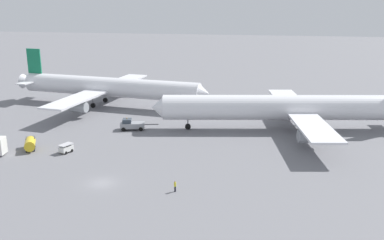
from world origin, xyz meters
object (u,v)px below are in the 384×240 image
(pushback_tug, at_px, (132,125))
(gse_fuel_bowser_stubby, at_px, (30,143))
(gse_baggage_cart_trailing, at_px, (66,148))
(airliner_at_gate_left, at_px, (108,87))
(airliner_being_pushed, at_px, (289,108))
(ground_crew_ramp_agent_by_cones, at_px, (175,186))

(pushback_tug, xyz_separation_m, gse_fuel_bowser_stubby, (-15.37, -16.69, 0.14))
(gse_fuel_bowser_stubby, xyz_separation_m, gse_baggage_cart_trailing, (7.64, -0.26, -0.47))
(gse_fuel_bowser_stubby, bearing_deg, gse_baggage_cart_trailing, -1.92)
(airliner_at_gate_left, relative_size, gse_fuel_bowser_stubby, 10.91)
(airliner_being_pushed, height_order, pushback_tug, airliner_being_pushed)
(ground_crew_ramp_agent_by_cones, bearing_deg, gse_fuel_bowser_stubby, 156.95)
(airliner_at_gate_left, xyz_separation_m, gse_fuel_bowser_stubby, (-2.06, -37.41, -3.88))
(airliner_at_gate_left, bearing_deg, gse_baggage_cart_trailing, -81.58)
(airliner_being_pushed, relative_size, ground_crew_ramp_agent_by_cones, 34.88)
(airliner_being_pushed, distance_m, gse_fuel_bowser_stubby, 55.50)
(airliner_at_gate_left, height_order, ground_crew_ramp_agent_by_cones, airliner_at_gate_left)
(airliner_being_pushed, bearing_deg, ground_crew_ramp_agent_by_cones, -116.21)
(airliner_being_pushed, xyz_separation_m, ground_crew_ramp_agent_by_cones, (-18.13, -36.83, -4.16))
(airliner_at_gate_left, distance_m, pushback_tug, 24.95)
(gse_fuel_bowser_stubby, height_order, ground_crew_ramp_agent_by_cones, gse_fuel_bowser_stubby)
(airliner_being_pushed, bearing_deg, airliner_at_gate_left, 163.51)
(airliner_at_gate_left, xyz_separation_m, pushback_tug, (13.31, -20.72, -4.02))
(airliner_at_gate_left, bearing_deg, pushback_tug, -57.29)
(airliner_at_gate_left, relative_size, gse_baggage_cart_trailing, 18.27)
(gse_fuel_bowser_stubby, distance_m, ground_crew_ramp_agent_by_cones, 34.98)
(ground_crew_ramp_agent_by_cones, bearing_deg, gse_baggage_cart_trailing, 151.29)
(gse_baggage_cart_trailing, bearing_deg, ground_crew_ramp_agent_by_cones, -28.71)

